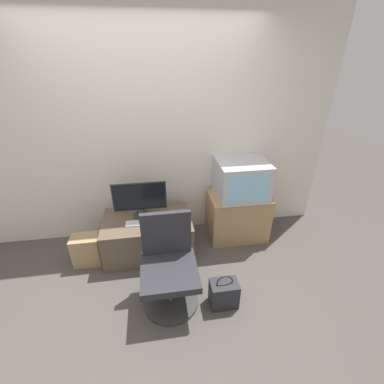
{
  "coord_description": "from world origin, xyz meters",
  "views": [
    {
      "loc": [
        0.05,
        -1.61,
        2.11
      ],
      "look_at": [
        0.46,
        0.98,
        0.7
      ],
      "focal_mm": 24.0,
      "sensor_mm": 36.0,
      "label": 1
    }
  ],
  "objects_px": {
    "office_chair": "(169,268)",
    "handbag": "(224,293)",
    "keyboard": "(142,223)",
    "crt_tv": "(241,179)",
    "main_monitor": "(140,199)",
    "mouse": "(165,220)",
    "cardboard_box_lower": "(87,250)"
  },
  "relations": [
    {
      "from": "cardboard_box_lower",
      "to": "handbag",
      "type": "distance_m",
      "value": 1.58
    },
    {
      "from": "crt_tv",
      "to": "cardboard_box_lower",
      "type": "distance_m",
      "value": 1.95
    },
    {
      "from": "main_monitor",
      "to": "mouse",
      "type": "height_order",
      "value": "main_monitor"
    },
    {
      "from": "office_chair",
      "to": "mouse",
      "type": "bearing_deg",
      "value": 89.04
    },
    {
      "from": "handbag",
      "to": "main_monitor",
      "type": "bearing_deg",
      "value": 127.65
    },
    {
      "from": "keyboard",
      "to": "cardboard_box_lower",
      "type": "bearing_deg",
      "value": -177.51
    },
    {
      "from": "keyboard",
      "to": "handbag",
      "type": "height_order",
      "value": "keyboard"
    },
    {
      "from": "office_chair",
      "to": "cardboard_box_lower",
      "type": "distance_m",
      "value": 1.1
    },
    {
      "from": "main_monitor",
      "to": "mouse",
      "type": "distance_m",
      "value": 0.36
    },
    {
      "from": "mouse",
      "to": "handbag",
      "type": "distance_m",
      "value": 1.0
    },
    {
      "from": "cardboard_box_lower",
      "to": "handbag",
      "type": "xyz_separation_m",
      "value": [
        1.37,
        -0.78,
        -0.04
      ]
    },
    {
      "from": "mouse",
      "to": "crt_tv",
      "type": "bearing_deg",
      "value": 13.14
    },
    {
      "from": "office_chair",
      "to": "handbag",
      "type": "bearing_deg",
      "value": -17.75
    },
    {
      "from": "office_chair",
      "to": "handbag",
      "type": "distance_m",
      "value": 0.57
    },
    {
      "from": "office_chair",
      "to": "cardboard_box_lower",
      "type": "bearing_deg",
      "value": 144.71
    },
    {
      "from": "main_monitor",
      "to": "office_chair",
      "type": "bearing_deg",
      "value": -72.66
    },
    {
      "from": "keyboard",
      "to": "office_chair",
      "type": "distance_m",
      "value": 0.7
    },
    {
      "from": "office_chair",
      "to": "handbag",
      "type": "xyz_separation_m",
      "value": [
        0.49,
        -0.16,
        -0.24
      ]
    },
    {
      "from": "main_monitor",
      "to": "keyboard",
      "type": "xyz_separation_m",
      "value": [
        0.01,
        -0.16,
        -0.21
      ]
    },
    {
      "from": "main_monitor",
      "to": "handbag",
      "type": "relative_size",
      "value": 1.66
    },
    {
      "from": "keyboard",
      "to": "cardboard_box_lower",
      "type": "height_order",
      "value": "keyboard"
    },
    {
      "from": "keyboard",
      "to": "mouse",
      "type": "bearing_deg",
      "value": 1.95
    },
    {
      "from": "crt_tv",
      "to": "cardboard_box_lower",
      "type": "height_order",
      "value": "crt_tv"
    },
    {
      "from": "keyboard",
      "to": "crt_tv",
      "type": "xyz_separation_m",
      "value": [
        1.19,
        0.23,
        0.35
      ]
    },
    {
      "from": "main_monitor",
      "to": "handbag",
      "type": "bearing_deg",
      "value": -52.35
    },
    {
      "from": "keyboard",
      "to": "crt_tv",
      "type": "distance_m",
      "value": 1.26
    },
    {
      "from": "main_monitor",
      "to": "handbag",
      "type": "distance_m",
      "value": 1.33
    },
    {
      "from": "cardboard_box_lower",
      "to": "mouse",
      "type": "bearing_deg",
      "value": 2.34
    },
    {
      "from": "keyboard",
      "to": "crt_tv",
      "type": "relative_size",
      "value": 0.62
    },
    {
      "from": "crt_tv",
      "to": "office_chair",
      "type": "distance_m",
      "value": 1.36
    },
    {
      "from": "office_chair",
      "to": "handbag",
      "type": "relative_size",
      "value": 2.43
    },
    {
      "from": "office_chair",
      "to": "cardboard_box_lower",
      "type": "height_order",
      "value": "office_chair"
    }
  ]
}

